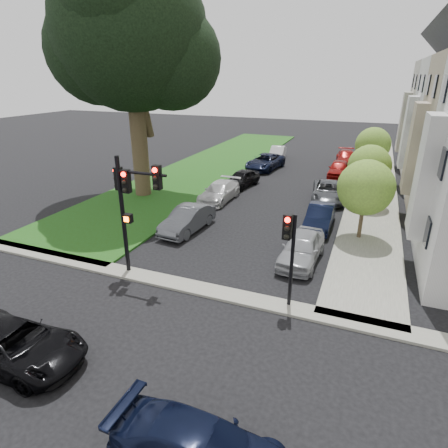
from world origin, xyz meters
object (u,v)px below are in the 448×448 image
at_px(car_parked_9, 277,153).
at_px(car_parked_5, 187,219).
at_px(small_tree_c, 373,145).
at_px(car_parked_3, 339,169).
at_px(small_tree_b, 369,166).
at_px(car_parked_7, 242,179).
at_px(car_parked_4, 346,158).
at_px(small_tree_a, 366,188).
at_px(car_parked_6, 219,192).
at_px(traffic_signal_secondary, 290,244).
at_px(car_parked_0, 302,248).
at_px(traffic_signal_main, 130,196).
at_px(car_parked_1, 320,217).
at_px(car_parked_2, 328,191).
at_px(car_cross_near, 14,344).
at_px(eucalyptus, 129,33).
at_px(car_parked_8, 265,162).

bearing_deg(car_parked_9, car_parked_5, -96.19).
height_order(small_tree_c, car_parked_3, small_tree_c).
xyz_separation_m(small_tree_b, car_parked_7, (-9.81, 1.40, -2.20)).
distance_m(car_parked_4, car_parked_7, 14.11).
xyz_separation_m(small_tree_c, car_parked_7, (-9.81, -6.96, -2.32)).
bearing_deg(small_tree_a, car_parked_3, 100.51).
bearing_deg(car_parked_6, car_parked_9, 90.35).
xyz_separation_m(small_tree_c, traffic_signal_secondary, (-2.38, -22.80, -0.23)).
distance_m(car_parked_0, car_parked_4, 23.68).
bearing_deg(traffic_signal_main, car_parked_5, 91.22).
relative_size(car_parked_1, car_parked_4, 0.88).
bearing_deg(car_parked_4, car_parked_1, -96.64).
bearing_deg(car_parked_5, small_tree_a, 19.59).
xyz_separation_m(small_tree_a, car_parked_1, (-2.38, 0.88, -2.36)).
xyz_separation_m(small_tree_c, car_parked_4, (-2.41, 5.05, -2.33)).
bearing_deg(small_tree_b, car_parked_2, 171.07).
relative_size(small_tree_a, traffic_signal_secondary, 1.15).
bearing_deg(car_parked_4, car_parked_3, -98.96).
bearing_deg(car_cross_near, car_parked_5, -2.41).
relative_size(small_tree_c, car_parked_1, 1.07).
bearing_deg(car_cross_near, car_parked_1, -27.34).
bearing_deg(small_tree_c, car_parked_6, -132.44).
relative_size(small_tree_b, traffic_signal_main, 0.78).
distance_m(eucalyptus, car_parked_6, 12.37).
xyz_separation_m(small_tree_b, car_parked_5, (-9.68, -8.83, -2.18)).
xyz_separation_m(small_tree_c, traffic_signal_main, (-9.56, -22.76, 0.84)).
relative_size(car_cross_near, car_parked_4, 1.01).
distance_m(car_parked_2, car_parked_8, 10.49).
distance_m(traffic_signal_secondary, car_parked_3, 22.43).
height_order(small_tree_a, small_tree_b, small_tree_a).
distance_m(car_parked_5, car_parked_6, 6.12).
bearing_deg(car_parked_5, car_cross_near, -86.17).
height_order(eucalyptus, small_tree_b, eucalyptus).
xyz_separation_m(small_tree_a, small_tree_c, (0.00, 14.62, -0.03)).
relative_size(car_cross_near, car_parked_8, 0.90).
height_order(eucalyptus, car_parked_6, eucalyptus).
xyz_separation_m(car_parked_5, car_parked_9, (-0.08, 22.14, -0.04)).
bearing_deg(eucalyptus, car_parked_3, 40.42).
relative_size(car_parked_4, car_parked_5, 1.08).
height_order(car_parked_2, car_parked_7, car_parked_7).
bearing_deg(car_parked_3, car_parked_6, -125.67).
distance_m(eucalyptus, car_parked_5, 13.54).
xyz_separation_m(car_parked_1, car_parked_7, (-7.43, 6.77, 0.01)).
relative_size(car_parked_3, car_parked_9, 1.03).
relative_size(traffic_signal_secondary, car_parked_2, 0.80).
distance_m(car_cross_near, car_parked_6, 18.13).
bearing_deg(car_parked_6, traffic_signal_main, -85.45).
bearing_deg(traffic_signal_main, car_cross_near, -92.69).
xyz_separation_m(traffic_signal_main, car_cross_near, (-0.30, -6.45, -3.19)).
distance_m(car_parked_2, car_parked_3, 7.49).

